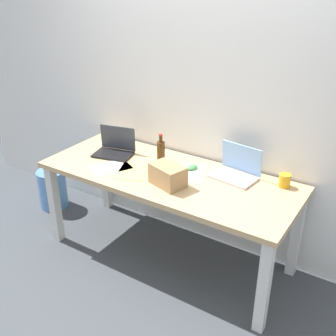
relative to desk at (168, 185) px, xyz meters
The scene contains 13 objects.
ground_plane 0.65m from the desk, ahead, with size 8.00×8.00×0.00m, color #42474C.
back_wall 0.79m from the desk, 90.00° to the left, with size 5.20×0.08×2.60m, color white.
desk is the anchor object (origin of this frame).
laptop_left 0.59m from the desk, behind, with size 0.34×0.27×0.22m.
laptop_right 0.52m from the desk, 28.02° to the left, with size 0.35×0.27×0.23m.
beer_bottle 0.27m from the desk, 138.87° to the left, with size 0.06×0.06×0.24m.
computer_mouse 0.22m from the desk, 55.74° to the left, with size 0.06×0.10×0.03m, color #4C9E56.
cardboard_box 0.23m from the desk, 57.66° to the right, with size 0.24×0.16×0.15m, color tan.
coffee_mug 0.84m from the desk, 19.45° to the left, with size 0.08×0.08×0.10m, color gold.
paper_yellow_folder 0.29m from the desk, 156.59° to the right, with size 0.21×0.30×0.00m, color #F4E06B.
paper_sheet_near_back 0.17m from the desk, 36.20° to the left, with size 0.21×0.30×0.00m, color white.
paper_sheet_front_left 0.46m from the desk, 161.49° to the right, with size 0.21×0.30×0.00m, color white.
water_cooler_jug 1.44m from the desk, behind, with size 0.27×0.27×0.43m.
Camera 1 is at (1.46, -2.27, 2.12)m, focal length 43.75 mm.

